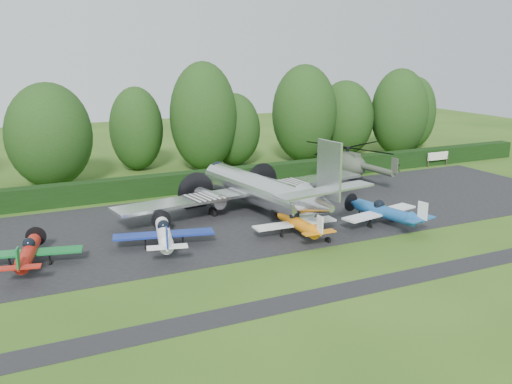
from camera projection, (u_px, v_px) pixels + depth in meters
name	position (u px, v px, depth m)	size (l,w,h in m)	color
ground	(279.00, 261.00, 38.80)	(160.00, 160.00, 0.00)	#274914
apron	(223.00, 222.00, 47.54)	(70.00, 18.00, 0.01)	black
taxiway_verge	(326.00, 295.00, 33.55)	(70.00, 2.00, 0.00)	black
hedgerow	(181.00, 192.00, 57.16)	(90.00, 1.60, 2.00)	black
transport_plane	(258.00, 190.00, 49.16)	(24.83, 19.04, 7.96)	silver
light_plane_red	(28.00, 253.00, 37.40)	(6.76, 7.11, 2.60)	#AD1B10
light_plane_white	(164.00, 234.00, 40.85)	(7.22, 7.59, 2.77)	white
light_plane_orange	(298.00, 223.00, 43.63)	(6.76, 7.11, 2.60)	orange
light_plane_blue	(385.00, 212.00, 46.21)	(7.44, 7.83, 2.86)	#19539A
helicopter	(348.00, 162.00, 62.10)	(11.37, 13.32, 3.66)	#343D2F
sign_board	(438.00, 157.00, 69.29)	(3.11, 0.12, 1.75)	#3F3326
tree_0	(49.00, 135.00, 58.13)	(8.70, 8.70, 10.78)	black
tree_1	(136.00, 129.00, 66.43)	(6.20, 6.20, 9.77)	black
tree_2	(345.00, 118.00, 75.32)	(7.59, 7.59, 9.94)	black
tree_3	(400.00, 112.00, 75.49)	(7.51, 7.51, 11.47)	black
tree_4	(234.00, 129.00, 69.36)	(6.45, 6.45, 8.79)	black
tree_5	(415.00, 113.00, 80.92)	(5.90, 5.90, 10.13)	black
tree_8	(203.00, 117.00, 66.13)	(7.80, 7.80, 12.62)	black
tree_10	(304.00, 114.00, 71.16)	(8.07, 8.07, 12.13)	black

